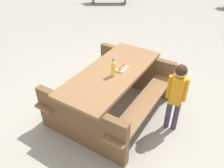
{
  "coord_description": "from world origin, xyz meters",
  "views": [
    {
      "loc": [
        -1.92,
        -2.0,
        2.5
      ],
      "look_at": [
        0.0,
        0.0,
        0.52
      ],
      "focal_mm": 36.49,
      "sensor_mm": 36.0,
      "label": 1
    }
  ],
  "objects_px": {
    "soda_bottle": "(113,68)",
    "hotdog_tray": "(122,68)",
    "child_in_coat": "(177,90)",
    "picnic_table": "(112,88)"
  },
  "relations": [
    {
      "from": "soda_bottle",
      "to": "hotdog_tray",
      "type": "xyz_separation_m",
      "value": [
        0.2,
        0.02,
        -0.09
      ]
    },
    {
      "from": "picnic_table",
      "to": "hotdog_tray",
      "type": "xyz_separation_m",
      "value": [
        0.13,
        -0.08,
        0.34
      ]
    },
    {
      "from": "soda_bottle",
      "to": "child_in_coat",
      "type": "distance_m",
      "value": 0.9
    },
    {
      "from": "soda_bottle",
      "to": "child_in_coat",
      "type": "height_order",
      "value": "child_in_coat"
    },
    {
      "from": "soda_bottle",
      "to": "hotdog_tray",
      "type": "relative_size",
      "value": 1.37
    },
    {
      "from": "soda_bottle",
      "to": "child_in_coat",
      "type": "bearing_deg",
      "value": -61.15
    },
    {
      "from": "picnic_table",
      "to": "hotdog_tray",
      "type": "bearing_deg",
      "value": -29.93
    },
    {
      "from": "picnic_table",
      "to": "child_in_coat",
      "type": "height_order",
      "value": "child_in_coat"
    },
    {
      "from": "picnic_table",
      "to": "child_in_coat",
      "type": "bearing_deg",
      "value": -67.56
    },
    {
      "from": "picnic_table",
      "to": "soda_bottle",
      "type": "height_order",
      "value": "soda_bottle"
    }
  ]
}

